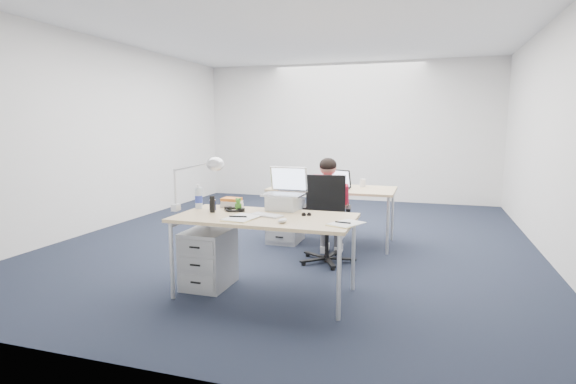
{
  "coord_description": "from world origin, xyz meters",
  "views": [
    {
      "loc": [
        1.64,
        -5.76,
        1.53
      ],
      "look_at": [
        0.26,
        -1.35,
        0.85
      ],
      "focal_mm": 28.0,
      "sensor_mm": 36.0,
      "label": 1
    }
  ],
  "objects_px": {
    "desk_far": "(332,191)",
    "desk_lamp": "(190,183)",
    "sunglasses": "(306,215)",
    "computer_mouse": "(283,221)",
    "can_koozie": "(213,205)",
    "drawer_pedestal_far": "(286,221)",
    "wireless_keyboard": "(267,215)",
    "cordless_phone": "(212,204)",
    "drawer_pedestal_near": "(209,258)",
    "silver_laptop": "(283,189)",
    "dark_laptop": "(333,179)",
    "water_bottle": "(199,197)",
    "office_chair": "(327,238)",
    "desk_near": "(265,221)",
    "headphones": "(234,209)",
    "book_stack": "(232,202)",
    "far_cup": "(363,183)",
    "seated_person": "(329,208)",
    "bear_figurine": "(238,205)"
  },
  "relations": [
    {
      "from": "can_koozie",
      "to": "sunglasses",
      "type": "bearing_deg",
      "value": 0.31
    },
    {
      "from": "silver_laptop",
      "to": "water_bottle",
      "type": "xyz_separation_m",
      "value": [
        -0.81,
        -0.18,
        -0.08
      ]
    },
    {
      "from": "seated_person",
      "to": "dark_laptop",
      "type": "height_order",
      "value": "seated_person"
    },
    {
      "from": "wireless_keyboard",
      "to": "desk_near",
      "type": "bearing_deg",
      "value": -111.76
    },
    {
      "from": "desk_far",
      "to": "drawer_pedestal_far",
      "type": "bearing_deg",
      "value": -167.35
    },
    {
      "from": "sunglasses",
      "to": "drawer_pedestal_far",
      "type": "bearing_deg",
      "value": 91.71
    },
    {
      "from": "office_chair",
      "to": "cordless_phone",
      "type": "distance_m",
      "value": 1.47
    },
    {
      "from": "office_chair",
      "to": "drawer_pedestal_far",
      "type": "relative_size",
      "value": 1.85
    },
    {
      "from": "computer_mouse",
      "to": "water_bottle",
      "type": "bearing_deg",
      "value": 173.05
    },
    {
      "from": "desk_near",
      "to": "headphones",
      "type": "height_order",
      "value": "headphones"
    },
    {
      "from": "office_chair",
      "to": "drawer_pedestal_far",
      "type": "xyz_separation_m",
      "value": [
        -0.73,
        0.77,
        -0.01
      ]
    },
    {
      "from": "office_chair",
      "to": "can_koozie",
      "type": "bearing_deg",
      "value": -140.41
    },
    {
      "from": "desk_far",
      "to": "desk_lamp",
      "type": "xyz_separation_m",
      "value": [
        -0.93,
        -2.01,
        0.32
      ]
    },
    {
      "from": "computer_mouse",
      "to": "drawer_pedestal_far",
      "type": "bearing_deg",
      "value": 121.3
    },
    {
      "from": "desk_lamp",
      "to": "cordless_phone",
      "type": "bearing_deg",
      "value": -12.7
    },
    {
      "from": "computer_mouse",
      "to": "can_koozie",
      "type": "distance_m",
      "value": 0.88
    },
    {
      "from": "wireless_keyboard",
      "to": "can_koozie",
      "type": "distance_m",
      "value": 0.6
    },
    {
      "from": "desk_far",
      "to": "book_stack",
      "type": "height_order",
      "value": "book_stack"
    },
    {
      "from": "office_chair",
      "to": "water_bottle",
      "type": "distance_m",
      "value": 1.53
    },
    {
      "from": "wireless_keyboard",
      "to": "book_stack",
      "type": "bearing_deg",
      "value": 163.92
    },
    {
      "from": "wireless_keyboard",
      "to": "cordless_phone",
      "type": "distance_m",
      "value": 0.54
    },
    {
      "from": "desk_far",
      "to": "computer_mouse",
      "type": "bearing_deg",
      "value": -88.95
    },
    {
      "from": "office_chair",
      "to": "wireless_keyboard",
      "type": "xyz_separation_m",
      "value": [
        -0.32,
        -1.08,
        0.45
      ]
    },
    {
      "from": "cordless_phone",
      "to": "wireless_keyboard",
      "type": "bearing_deg",
      "value": -7.73
    },
    {
      "from": "silver_laptop",
      "to": "desk_lamp",
      "type": "relative_size",
      "value": 0.74
    },
    {
      "from": "desk_far",
      "to": "book_stack",
      "type": "bearing_deg",
      "value": -112.46
    },
    {
      "from": "computer_mouse",
      "to": "desk_lamp",
      "type": "bearing_deg",
      "value": -177.49
    },
    {
      "from": "desk_far",
      "to": "can_koozie",
      "type": "distance_m",
      "value": 2.04
    },
    {
      "from": "headphones",
      "to": "cordless_phone",
      "type": "xyz_separation_m",
      "value": [
        -0.16,
        -0.13,
        0.06
      ]
    },
    {
      "from": "book_stack",
      "to": "far_cup",
      "type": "bearing_deg",
      "value": 60.67
    },
    {
      "from": "silver_laptop",
      "to": "dark_laptop",
      "type": "bearing_deg",
      "value": 85.97
    },
    {
      "from": "water_bottle",
      "to": "drawer_pedestal_far",
      "type": "bearing_deg",
      "value": 78.31
    },
    {
      "from": "seated_person",
      "to": "drawer_pedestal_near",
      "type": "relative_size",
      "value": 2.13
    },
    {
      "from": "seated_person",
      "to": "far_cup",
      "type": "distance_m",
      "value": 0.99
    },
    {
      "from": "desk_far",
      "to": "wireless_keyboard",
      "type": "xyz_separation_m",
      "value": [
        -0.19,
        -1.98,
        0.05
      ]
    },
    {
      "from": "desk_far",
      "to": "sunglasses",
      "type": "distance_m",
      "value": 1.88
    },
    {
      "from": "dark_laptop",
      "to": "headphones",
      "type": "bearing_deg",
      "value": -85.5
    },
    {
      "from": "silver_laptop",
      "to": "book_stack",
      "type": "bearing_deg",
      "value": -177.93
    },
    {
      "from": "desk_lamp",
      "to": "dark_laptop",
      "type": "bearing_deg",
      "value": 42.66
    },
    {
      "from": "computer_mouse",
      "to": "bear_figurine",
      "type": "distance_m",
      "value": 0.66
    },
    {
      "from": "far_cup",
      "to": "book_stack",
      "type": "bearing_deg",
      "value": -119.33
    },
    {
      "from": "desk_near",
      "to": "wireless_keyboard",
      "type": "distance_m",
      "value": 0.06
    },
    {
      "from": "desk_far",
      "to": "wireless_keyboard",
      "type": "distance_m",
      "value": 1.99
    },
    {
      "from": "dark_laptop",
      "to": "office_chair",
      "type": "bearing_deg",
      "value": -59.96
    },
    {
      "from": "office_chair",
      "to": "desk_far",
      "type": "bearing_deg",
      "value": 90.38
    },
    {
      "from": "drawer_pedestal_near",
      "to": "cordless_phone",
      "type": "relative_size",
      "value": 3.53
    },
    {
      "from": "desk_near",
      "to": "can_koozie",
      "type": "xyz_separation_m",
      "value": [
        -0.58,
        0.12,
        0.1
      ]
    },
    {
      "from": "drawer_pedestal_far",
      "to": "desk_lamp",
      "type": "bearing_deg",
      "value": -100.09
    },
    {
      "from": "wireless_keyboard",
      "to": "computer_mouse",
      "type": "relative_size",
      "value": 2.9
    },
    {
      "from": "silver_laptop",
      "to": "dark_laptop",
      "type": "xyz_separation_m",
      "value": [
        0.17,
        1.56,
        -0.07
      ]
    }
  ]
}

